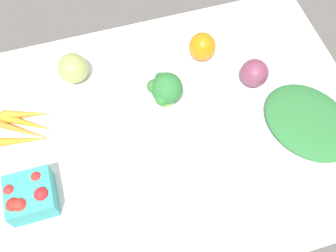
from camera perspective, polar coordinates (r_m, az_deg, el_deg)
name	(u,v)px	position (r cm, az deg, el deg)	size (l,w,h in cm)	color
tablecloth	(168,132)	(101.51, 0.00, -0.82)	(104.00, 76.00, 2.00)	white
bell_pepper_orange	(202,47)	(111.45, 5.04, 11.50)	(7.61, 7.61, 8.08)	orange
berry_basket	(30,196)	(95.06, -19.53, -9.64)	(10.57, 10.57, 7.57)	teal
leafy_greens_clump	(309,122)	(105.69, 19.90, 0.62)	(24.71, 19.94, 4.21)	#2B6E36
broccoli_head	(165,89)	(99.40, -0.40, 5.43)	(8.93, 8.88, 10.88)	#96C474
red_onion_near_basket	(254,73)	(108.06, 12.50, 7.55)	(7.70, 7.70, 7.70)	#733650
heirloom_tomato_green	(73,68)	(109.21, -13.74, 8.19)	(8.26, 8.26, 8.26)	#8FA355
carrot_bunch	(24,127)	(106.10, -20.34, -0.19)	(17.59, 12.88, 2.74)	orange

